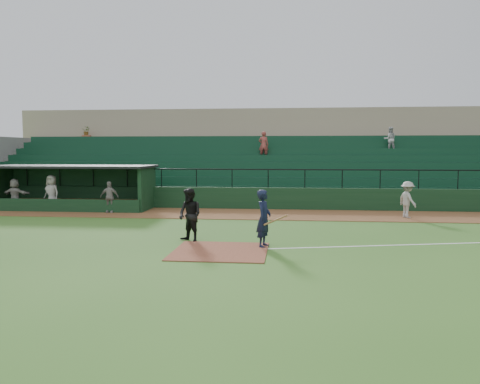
# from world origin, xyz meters

# --- Properties ---
(ground) EXTENTS (90.00, 90.00, 0.00)m
(ground) POSITION_xyz_m (0.00, 0.00, 0.00)
(ground) COLOR #315C1D
(ground) RESTS_ON ground
(warning_track) EXTENTS (40.00, 4.00, 0.03)m
(warning_track) POSITION_xyz_m (0.00, 8.00, 0.01)
(warning_track) COLOR brown
(warning_track) RESTS_ON ground
(home_plate_dirt) EXTENTS (3.00, 3.00, 0.03)m
(home_plate_dirt) POSITION_xyz_m (0.00, -1.00, 0.01)
(home_plate_dirt) COLOR brown
(home_plate_dirt) RESTS_ON ground
(foul_line) EXTENTS (17.49, 4.44, 0.01)m
(foul_line) POSITION_xyz_m (8.00, 1.20, 0.01)
(foul_line) COLOR white
(foul_line) RESTS_ON ground
(stadium_structure) EXTENTS (38.00, 13.08, 6.40)m
(stadium_structure) POSITION_xyz_m (0.00, 16.46, 2.30)
(stadium_structure) COLOR black
(stadium_structure) RESTS_ON ground
(dugout) EXTENTS (8.90, 3.20, 2.42)m
(dugout) POSITION_xyz_m (-9.75, 9.56, 1.33)
(dugout) COLOR black
(dugout) RESTS_ON ground
(batter_at_plate) EXTENTS (1.10, 0.79, 1.94)m
(batter_at_plate) POSITION_xyz_m (1.35, -0.12, 0.97)
(batter_at_plate) COLOR black
(batter_at_plate) RESTS_ON ground
(umpire) EXTENTS (1.17, 1.11, 1.90)m
(umpire) POSITION_xyz_m (-1.32, 0.60, 0.95)
(umpire) COLOR black
(umpire) RESTS_ON ground
(runner) EXTENTS (1.03, 1.29, 1.74)m
(runner) POSITION_xyz_m (7.78, 7.36, 0.90)
(runner) COLOR #A4A09A
(runner) RESTS_ON warning_track
(dugout_player_a) EXTENTS (0.97, 0.46, 1.62)m
(dugout_player_a) POSITION_xyz_m (-7.09, 7.71, 0.84)
(dugout_player_a) COLOR gray
(dugout_player_a) RESTS_ON warning_track
(dugout_player_b) EXTENTS (1.06, 0.85, 1.90)m
(dugout_player_b) POSITION_xyz_m (-10.46, 8.19, 0.98)
(dugout_player_b) COLOR #A8A49D
(dugout_player_b) RESTS_ON warning_track
(dugout_player_c) EXTENTS (1.64, 0.74, 1.70)m
(dugout_player_c) POSITION_xyz_m (-12.48, 8.08, 0.88)
(dugout_player_c) COLOR gray
(dugout_player_c) RESTS_ON warning_track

